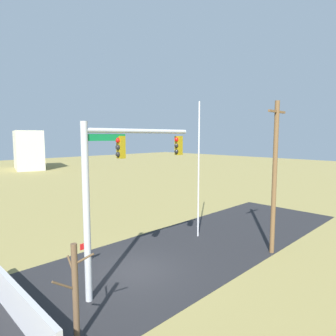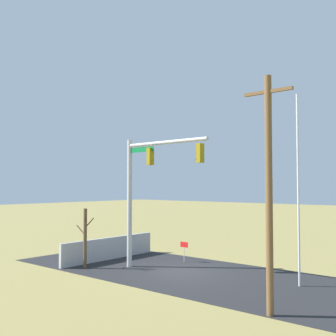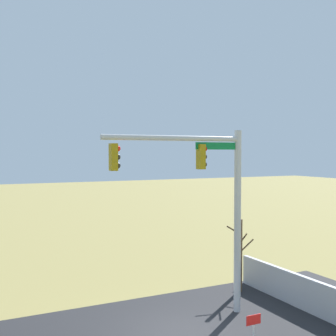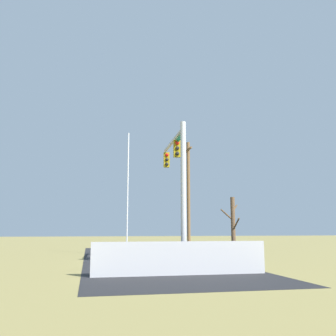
# 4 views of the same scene
# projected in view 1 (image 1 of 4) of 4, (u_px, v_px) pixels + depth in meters

# --- Properties ---
(ground_plane) EXTENTS (160.00, 160.00, 0.00)m
(ground_plane) POSITION_uv_depth(u_px,v_px,m) (136.00, 270.00, 14.92)
(ground_plane) COLOR olive
(road_surface) EXTENTS (28.00, 8.00, 0.01)m
(road_surface) POSITION_uv_depth(u_px,v_px,m) (188.00, 249.00, 17.72)
(road_surface) COLOR #232326
(road_surface) RESTS_ON ground_plane
(sidewalk_corner) EXTENTS (6.00, 6.00, 0.01)m
(sidewalk_corner) POSITION_uv_depth(u_px,v_px,m) (66.00, 311.00, 11.45)
(sidewalk_corner) COLOR #B7B5AD
(sidewalk_corner) RESTS_ON ground_plane
(retaining_fence) EXTENTS (0.20, 7.39, 1.38)m
(retaining_fence) POSITION_uv_depth(u_px,v_px,m) (15.00, 302.00, 10.83)
(retaining_fence) COLOR #A8A8AD
(retaining_fence) RESTS_ON ground_plane
(signal_mast) EXTENTS (5.75, 0.51, 7.33)m
(signal_mast) POSITION_uv_depth(u_px,v_px,m) (115.00, 178.00, 12.53)
(signal_mast) COLOR #B2B5BA
(signal_mast) RESTS_ON ground_plane
(flagpole) EXTENTS (0.10, 0.10, 9.00)m
(flagpole) POSITION_uv_depth(u_px,v_px,m) (199.00, 170.00, 19.50)
(flagpole) COLOR silver
(flagpole) RESTS_ON ground_plane
(utility_pole) EXTENTS (1.90, 0.26, 8.71)m
(utility_pole) POSITION_uv_depth(u_px,v_px,m) (275.00, 176.00, 16.70)
(utility_pole) COLOR brown
(utility_pole) RESTS_ON ground_plane
(bare_tree) EXTENTS (1.27, 1.02, 3.37)m
(bare_tree) POSITION_uv_depth(u_px,v_px,m) (75.00, 292.00, 9.48)
(bare_tree) COLOR brown
(bare_tree) RESTS_ON ground_plane
(open_sign) EXTENTS (0.56, 0.04, 1.22)m
(open_sign) POSITION_uv_depth(u_px,v_px,m) (85.00, 249.00, 15.36)
(open_sign) COLOR silver
(open_sign) RESTS_ON ground_plane
(distant_building) EXTENTS (7.37, 11.03, 7.89)m
(distant_building) POSITION_uv_depth(u_px,v_px,m) (28.00, 150.00, 60.79)
(distant_building) COLOR beige
(distant_building) RESTS_ON ground_plane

